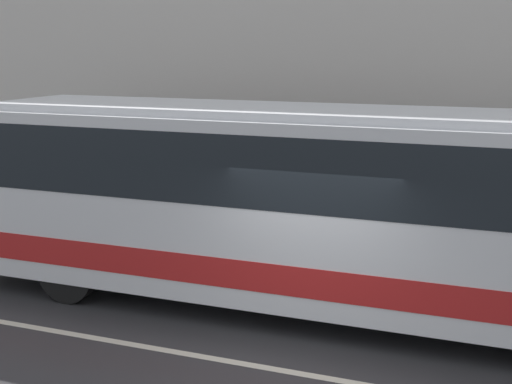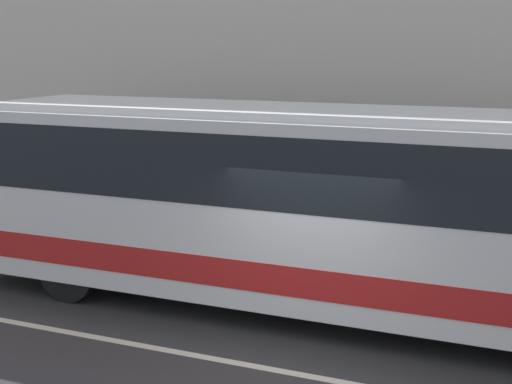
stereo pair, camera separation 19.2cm
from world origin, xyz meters
The scene contains 6 objects.
ground_plane centered at (0.00, 0.00, 0.00)m, with size 60.00×60.00×0.00m, color #2D2D30.
sidewalk centered at (0.00, 5.29, 0.07)m, with size 60.00×2.58×0.14m.
building_facade centered at (0.00, 6.72, 4.63)m, with size 60.00×0.35×9.61m.
lane_stripe centered at (0.00, 0.00, 0.00)m, with size 54.00×0.14×0.01m.
transit_bus centered at (-0.73, 2.22, 1.84)m, with size 11.87×2.49×3.27m.
pedestrian_waiting centered at (-1.24, 4.86, 0.95)m, with size 0.36×0.36×1.73m.
Camera 1 is at (2.78, -8.25, 4.24)m, focal length 50.00 mm.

